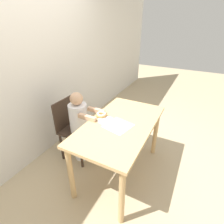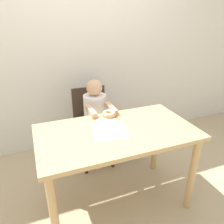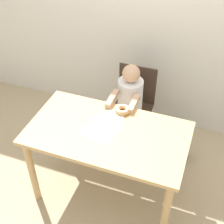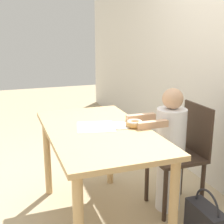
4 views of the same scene
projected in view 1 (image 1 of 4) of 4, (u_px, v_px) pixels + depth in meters
name	position (u px, v px, depth m)	size (l,w,h in m)	color
ground_plane	(119.00, 171.00, 2.37)	(12.00, 12.00, 0.00)	tan
wall_back	(36.00, 69.00, 2.27)	(8.00, 0.05, 2.50)	silver
dining_table	(120.00, 131.00, 2.06)	(1.29, 0.72, 0.77)	tan
chair	(73.00, 129.00, 2.44)	(0.39, 0.41, 0.88)	#38281E
child_figure	(80.00, 128.00, 2.37)	(0.25, 0.46, 1.03)	white
donut	(101.00, 115.00, 2.13)	(0.13, 0.13, 0.05)	tan
napkin	(118.00, 126.00, 1.96)	(0.32, 0.32, 0.00)	white
handbag	(95.00, 133.00, 2.92)	(0.33, 0.14, 0.39)	#232328
plate	(106.00, 120.00, 2.06)	(0.19, 0.19, 0.01)	white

